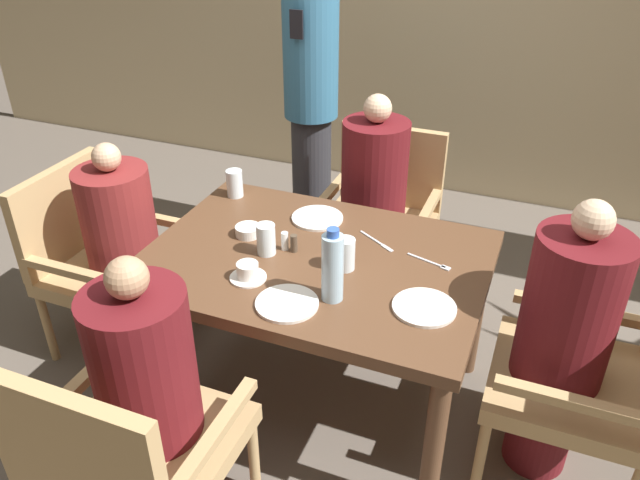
% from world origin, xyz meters
% --- Properties ---
extents(ground_plane, '(16.00, 16.00, 0.00)m').
position_xyz_m(ground_plane, '(0.00, 0.00, 0.00)').
color(ground_plane, '#60564C').
extents(dining_table, '(1.31, 0.95, 0.72)m').
position_xyz_m(dining_table, '(0.00, 0.00, 0.64)').
color(dining_table, brown).
rests_on(dining_table, ground_plane).
extents(chair_left_side, '(0.56, 0.56, 0.88)m').
position_xyz_m(chair_left_side, '(-1.08, 0.00, 0.48)').
color(chair_left_side, tan).
rests_on(chair_left_side, ground_plane).
extents(diner_in_left_chair, '(0.32, 0.32, 1.05)m').
position_xyz_m(diner_in_left_chair, '(-0.94, 0.00, 0.54)').
color(diner_in_left_chair, maroon).
rests_on(diner_in_left_chair, ground_plane).
extents(chair_far_side, '(0.56, 0.56, 0.88)m').
position_xyz_m(chair_far_side, '(0.00, 0.90, 0.48)').
color(chair_far_side, tan).
rests_on(chair_far_side, ground_plane).
extents(diner_in_far_chair, '(0.32, 0.32, 1.15)m').
position_xyz_m(diner_in_far_chair, '(-0.00, 0.75, 0.59)').
color(diner_in_far_chair, '#5B1419').
rests_on(diner_in_far_chair, ground_plane).
extents(chair_right_side, '(0.56, 0.56, 0.88)m').
position_xyz_m(chair_right_side, '(1.08, 0.00, 0.48)').
color(chair_right_side, tan).
rests_on(chair_right_side, ground_plane).
extents(diner_in_right_chair, '(0.32, 0.32, 1.15)m').
position_xyz_m(diner_in_right_chair, '(0.94, 0.00, 0.59)').
color(diner_in_right_chair, '#5B1419').
rests_on(diner_in_right_chair, ground_plane).
extents(chair_near_corner, '(0.56, 0.56, 0.88)m').
position_xyz_m(chair_near_corner, '(-0.26, -0.90, 0.48)').
color(chair_near_corner, tan).
rests_on(chair_near_corner, ground_plane).
extents(diner_in_near_chair, '(0.32, 0.32, 1.10)m').
position_xyz_m(diner_in_near_chair, '(-0.26, -0.75, 0.57)').
color(diner_in_near_chair, '#5B1419').
rests_on(diner_in_near_chair, ground_plane).
extents(standing_host, '(0.30, 0.34, 1.76)m').
position_xyz_m(standing_host, '(-0.52, 1.21, 0.95)').
color(standing_host, '#2D2D33').
rests_on(standing_host, ground_plane).
extents(plate_main_left, '(0.22, 0.22, 0.01)m').
position_xyz_m(plate_main_left, '(-0.11, 0.28, 0.73)').
color(plate_main_left, white).
rests_on(plate_main_left, dining_table).
extents(plate_main_right, '(0.22, 0.22, 0.01)m').
position_xyz_m(plate_main_right, '(0.03, -0.32, 0.73)').
color(plate_main_right, white).
rests_on(plate_main_right, dining_table).
extents(plate_dessert_center, '(0.22, 0.22, 0.01)m').
position_xyz_m(plate_dessert_center, '(0.47, -0.17, 0.73)').
color(plate_dessert_center, white).
rests_on(plate_dessert_center, dining_table).
extents(teacup_with_saucer, '(0.14, 0.14, 0.06)m').
position_xyz_m(teacup_with_saucer, '(-0.17, -0.23, 0.75)').
color(teacup_with_saucer, white).
rests_on(teacup_with_saucer, dining_table).
extents(bowl_small, '(0.10, 0.10, 0.04)m').
position_xyz_m(bowl_small, '(-0.32, 0.05, 0.75)').
color(bowl_small, white).
rests_on(bowl_small, dining_table).
extents(water_bottle, '(0.08, 0.08, 0.28)m').
position_xyz_m(water_bottle, '(0.16, -0.23, 0.86)').
color(water_bottle, '#A3C6DB').
rests_on(water_bottle, dining_table).
extents(glass_tall_near, '(0.07, 0.07, 0.13)m').
position_xyz_m(glass_tall_near, '(0.13, -0.03, 0.79)').
color(glass_tall_near, silver).
rests_on(glass_tall_near, dining_table).
extents(glass_tall_mid, '(0.07, 0.07, 0.13)m').
position_xyz_m(glass_tall_mid, '(-0.54, 0.35, 0.79)').
color(glass_tall_mid, silver).
rests_on(glass_tall_mid, dining_table).
extents(glass_tall_far, '(0.07, 0.07, 0.13)m').
position_xyz_m(glass_tall_far, '(-0.19, -0.04, 0.79)').
color(glass_tall_far, silver).
rests_on(glass_tall_far, dining_table).
extents(salt_shaker, '(0.03, 0.03, 0.08)m').
position_xyz_m(salt_shaker, '(-0.13, 0.01, 0.76)').
color(salt_shaker, white).
rests_on(salt_shaker, dining_table).
extents(pepper_shaker, '(0.03, 0.03, 0.07)m').
position_xyz_m(pepper_shaker, '(-0.09, 0.01, 0.76)').
color(pepper_shaker, '#4C3D2D').
rests_on(pepper_shaker, dining_table).
extents(fork_beside_plate, '(0.18, 0.07, 0.00)m').
position_xyz_m(fork_beside_plate, '(0.44, 0.12, 0.73)').
color(fork_beside_plate, silver).
rests_on(fork_beside_plate, dining_table).
extents(knife_beside_plate, '(0.17, 0.11, 0.00)m').
position_xyz_m(knife_beside_plate, '(0.19, 0.19, 0.73)').
color(knife_beside_plate, silver).
rests_on(knife_beside_plate, dining_table).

